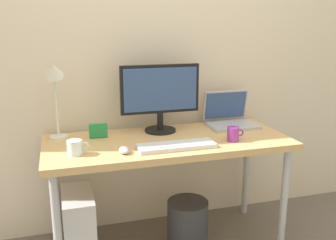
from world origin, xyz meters
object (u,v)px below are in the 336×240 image
(keyboard, at_px, (177,146))
(mouse, at_px, (124,150))
(wastebasket, at_px, (187,223))
(glass_cup, at_px, (75,148))
(computer_tower, at_px, (79,226))
(laptop, at_px, (229,117))
(desk_lamp, at_px, (55,83))
(monitor, at_px, (160,94))
(coffee_mug, at_px, (233,134))
(photo_frame, at_px, (98,131))
(desk, at_px, (168,149))

(keyboard, distance_m, mouse, 0.30)
(mouse, relative_size, wastebasket, 0.30)
(glass_cup, bearing_deg, computer_tower, 90.54)
(computer_tower, bearing_deg, keyboard, -18.48)
(laptop, distance_m, desk_lamp, 1.16)
(monitor, height_order, coffee_mug, monitor)
(desk_lamp, height_order, glass_cup, desk_lamp)
(monitor, distance_m, computer_tower, 0.94)
(glass_cup, bearing_deg, laptop, 16.82)
(monitor, xyz_separation_m, wastebasket, (0.12, -0.21, -0.81))
(keyboard, xyz_separation_m, photo_frame, (-0.40, 0.31, 0.04))
(mouse, bearing_deg, computer_tower, 143.40)
(desk, height_order, monitor, monitor)
(monitor, height_order, glass_cup, monitor)
(desk_lamp, bearing_deg, laptop, 0.72)
(desk, bearing_deg, keyboard, -88.97)
(keyboard, relative_size, computer_tower, 1.05)
(glass_cup, relative_size, photo_frame, 1.05)
(glass_cup, bearing_deg, monitor, 28.71)
(laptop, bearing_deg, computer_tower, -170.54)
(mouse, relative_size, photo_frame, 0.82)
(desk, height_order, keyboard, keyboard)
(photo_frame, bearing_deg, computer_tower, -141.02)
(keyboard, xyz_separation_m, wastebasket, (0.12, 0.13, -0.57))
(photo_frame, xyz_separation_m, computer_tower, (-0.15, -0.12, -0.55))
(glass_cup, bearing_deg, coffee_mug, -1.06)
(coffee_mug, bearing_deg, desk, 158.70)
(keyboard, xyz_separation_m, mouse, (-0.30, -0.00, 0.01))
(monitor, distance_m, glass_cup, 0.66)
(wastebasket, bearing_deg, photo_frame, 160.95)
(monitor, relative_size, keyboard, 1.15)
(coffee_mug, height_order, wastebasket, coffee_mug)
(coffee_mug, bearing_deg, keyboard, -175.63)
(desk, bearing_deg, monitor, 90.88)
(keyboard, distance_m, coffee_mug, 0.36)
(desk, bearing_deg, wastebasket, -17.73)
(coffee_mug, relative_size, photo_frame, 0.96)
(computer_tower, bearing_deg, mouse, -36.60)
(keyboard, bearing_deg, wastebasket, 48.39)
(keyboard, relative_size, coffee_mug, 4.17)
(desk_lamp, xyz_separation_m, computer_tower, (0.08, -0.16, -0.85))
(wastebasket, bearing_deg, monitor, 119.58)
(coffee_mug, relative_size, wastebasket, 0.35)
(monitor, height_order, wastebasket, monitor)
(glass_cup, bearing_deg, keyboard, -4.58)
(monitor, bearing_deg, coffee_mug, -41.04)
(mouse, height_order, photo_frame, photo_frame)
(desk_lamp, relative_size, keyboard, 1.10)
(laptop, bearing_deg, keyboard, -143.68)
(coffee_mug, bearing_deg, photo_frame, 159.67)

